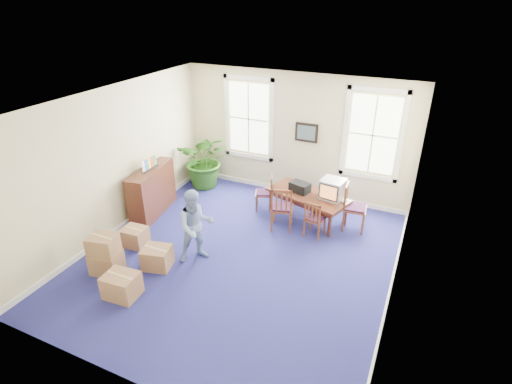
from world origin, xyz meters
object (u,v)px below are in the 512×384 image
at_px(potted_plant, 206,160).
at_px(conference_table, 307,206).
at_px(crt_tv, 333,189).
at_px(credenza, 152,190).
at_px(cardboard_boxes, 117,253).
at_px(chair_near_left, 282,207).
at_px(man, 196,226).

bearing_deg(potted_plant, conference_table, -9.98).
relative_size(conference_table, crt_tv, 3.46).
bearing_deg(potted_plant, credenza, -102.94).
xyz_separation_m(credenza, cardboard_boxes, (0.82, -2.17, -0.20)).
height_order(conference_table, credenza, credenza).
distance_m(conference_table, potted_plant, 3.17).
xyz_separation_m(conference_table, cardboard_boxes, (-2.69, -3.45, 0.10)).
bearing_deg(cardboard_boxes, potted_plant, 95.77).
relative_size(crt_tv, chair_near_left, 0.51).
height_order(conference_table, potted_plant, potted_plant).
xyz_separation_m(conference_table, man, (-1.52, -2.47, 0.44)).
distance_m(chair_near_left, potted_plant, 2.96).
bearing_deg(credenza, potted_plant, 67.83).
distance_m(conference_table, crt_tv, 0.79).
relative_size(conference_table, cardboard_boxes, 1.28).
bearing_deg(potted_plant, crt_tv, -7.80).
bearing_deg(chair_near_left, credenza, -3.85).
relative_size(chair_near_left, cardboard_boxes, 0.73).
xyz_separation_m(credenza, potted_plant, (0.42, 1.83, 0.16)).
bearing_deg(potted_plant, chair_near_left, -23.82).
relative_size(conference_table, man, 1.24).
height_order(man, credenza, man).
height_order(conference_table, cardboard_boxes, cardboard_boxes).
distance_m(conference_table, man, 2.93).
xyz_separation_m(crt_tv, cardboard_boxes, (-3.25, -3.50, -0.45)).
relative_size(conference_table, chair_near_left, 1.76).
height_order(credenza, potted_plant, potted_plant).
xyz_separation_m(crt_tv, credenza, (-4.07, -1.33, -0.26)).
height_order(man, potted_plant, potted_plant).
bearing_deg(crt_tv, man, -121.43).
bearing_deg(credenza, cardboard_boxes, -78.44).
height_order(potted_plant, cardboard_boxes, potted_plant).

